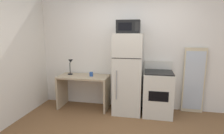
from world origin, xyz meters
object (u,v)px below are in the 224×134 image
refrigerator (128,74)px  leaning_mirror (194,81)px  desk_lamp (70,64)px  coffee_mug (91,74)px  microwave (129,27)px  desk (84,86)px  oven_range (158,93)px

refrigerator → leaning_mirror: size_ratio=1.21×
desk_lamp → coffee_mug: bearing=-6.6°
coffee_mug → microwave: (0.82, -0.04, 1.02)m
refrigerator → leaning_mirror: bearing=10.5°
coffee_mug → refrigerator: bearing=-1.5°
leaning_mirror → desk_lamp: bearing=-176.3°
leaning_mirror → desk: bearing=-174.5°
leaning_mirror → refrigerator: bearing=-169.5°
leaning_mirror → oven_range: bearing=-161.1°
desk → oven_range: bearing=-1.0°
refrigerator → leaning_mirror: (1.37, 0.25, -0.14)m
desk_lamp → desk: bearing=-9.2°
refrigerator → desk: bearing=178.4°
desk_lamp → oven_range: 2.03m
desk_lamp → coffee_mug: 0.55m
coffee_mug → desk: bearing=178.1°
microwave → leaning_mirror: microwave is taller
desk → oven_range: 1.63m
microwave → oven_range: (0.63, 0.02, -1.35)m
desk_lamp → coffee_mug: (0.51, -0.06, -0.19)m
oven_range → microwave: bearing=-178.1°
coffee_mug → refrigerator: 0.82m
desk_lamp → leaning_mirror: (2.70, 0.17, -0.29)m
desk_lamp → refrigerator: 1.33m
desk → desk_lamp: desk_lamp is taller
microwave → leaning_mirror: (1.37, 0.28, -1.12)m
desk → leaning_mirror: (2.38, 0.23, 0.18)m
coffee_mug → refrigerator: (0.82, -0.02, 0.05)m
coffee_mug → leaning_mirror: (2.19, 0.23, -0.10)m
desk → coffee_mug: size_ratio=11.76×
desk → refrigerator: refrigerator is taller
refrigerator → microwave: size_ratio=3.67×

